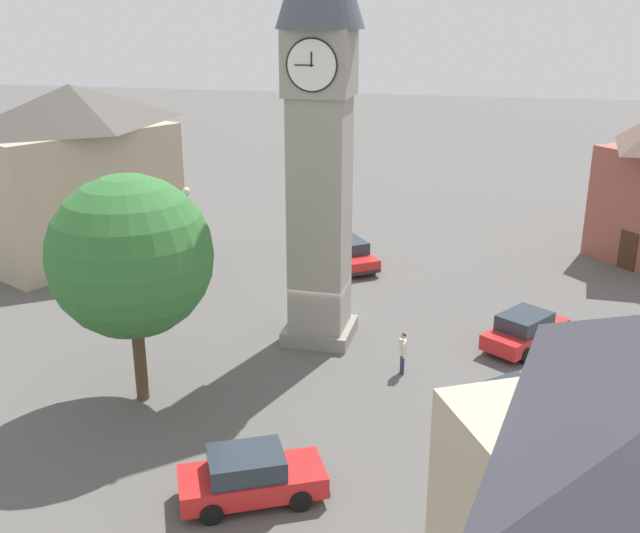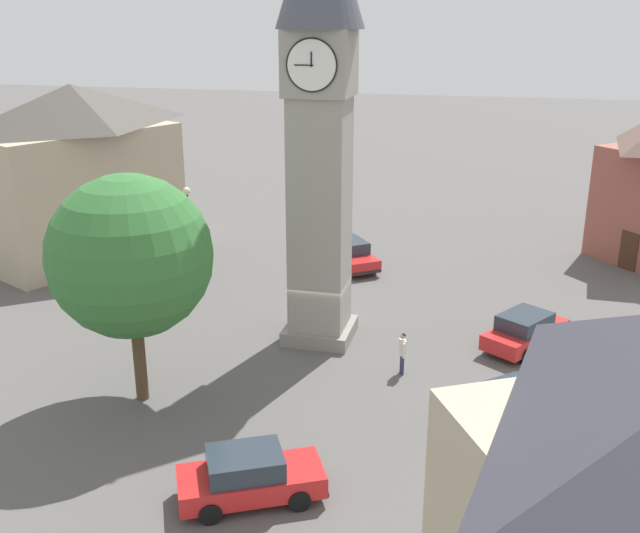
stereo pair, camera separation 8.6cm
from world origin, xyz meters
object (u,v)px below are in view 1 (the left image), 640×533
object	(u,v)px
car_white_side	(350,254)
pedestrian	(403,350)
clock_tower	(320,86)
tree	(131,257)
car_red_corner	(522,411)
car_blue_kerb	(525,330)
car_silver_kerb	(251,476)
lamp_post	(188,225)
building_terrace_right	(78,172)

from	to	relation	value
car_white_side	pedestrian	xyz separation A→B (m)	(-4.46, 11.72, 0.25)
clock_tower	tree	distance (m)	9.73
tree	car_red_corner	bearing A→B (deg)	-175.96
clock_tower	tree	size ratio (longest dim) A/B	2.20
clock_tower	car_white_side	xyz separation A→B (m)	(0.60, -9.23, -9.75)
car_white_side	car_blue_kerb	bearing A→B (deg)	137.90
car_red_corner	tree	distance (m)	13.98
clock_tower	car_silver_kerb	world-z (taller)	clock_tower
car_white_side	pedestrian	distance (m)	12.54
car_red_corner	car_white_side	size ratio (longest dim) A/B	0.97
car_red_corner	tree	world-z (taller)	tree
car_red_corner	car_silver_kerb	bearing A→B (deg)	36.21
car_red_corner	lamp_post	distance (m)	18.14
clock_tower	car_blue_kerb	size ratio (longest dim) A/B	4.12
building_terrace_right	lamp_post	world-z (taller)	building_terrace_right
lamp_post	car_silver_kerb	bearing A→B (deg)	118.88
car_blue_kerb	tree	distance (m)	16.11
tree	pedestrian	bearing A→B (deg)	-154.87
clock_tower	car_white_side	bearing A→B (deg)	-86.28
car_white_side	tree	bearing A→B (deg)	74.68
car_white_side	pedestrian	size ratio (longest dim) A/B	2.55
clock_tower	car_blue_kerb	world-z (taller)	clock_tower
car_white_side	lamp_post	bearing A→B (deg)	41.54
car_white_side	lamp_post	world-z (taller)	lamp_post
pedestrian	lamp_post	bearing A→B (deg)	-27.52
clock_tower	car_blue_kerb	bearing A→B (deg)	-173.00
car_blue_kerb	car_silver_kerb	bearing A→B (deg)	57.62
clock_tower	car_blue_kerb	distance (m)	12.96
car_blue_kerb	car_white_side	size ratio (longest dim) A/B	1.01
tree	lamp_post	distance (m)	10.36
car_blue_kerb	car_red_corner	bearing A→B (deg)	87.90
pedestrian	building_terrace_right	size ratio (longest dim) A/B	0.14
tree	lamp_post	bearing A→B (deg)	-76.75
building_terrace_right	pedestrian	bearing A→B (deg)	152.69
car_red_corner	building_terrace_right	distance (m)	27.51
pedestrian	building_terrace_right	distance (m)	22.18
car_silver_kerb	building_terrace_right	world-z (taller)	building_terrace_right
car_silver_kerb	pedestrian	bearing A→B (deg)	-109.88
building_terrace_right	tree	bearing A→B (deg)	126.86
building_terrace_right	car_white_side	bearing A→B (deg)	-173.51
clock_tower	car_red_corner	xyz separation A→B (m)	(-8.22, 5.69, -9.75)
car_blue_kerb	clock_tower	bearing A→B (deg)	7.00
car_red_corner	lamp_post	bearing A→B (deg)	-30.15
tree	building_terrace_right	size ratio (longest dim) A/B	0.66
building_terrace_right	clock_tower	bearing A→B (deg)	154.16
car_silver_kerb	lamp_post	distance (m)	16.79
car_silver_kerb	tree	world-z (taller)	tree
car_silver_kerb	car_white_side	world-z (taller)	same
car_blue_kerb	car_white_side	xyz separation A→B (m)	(9.06, -8.19, 0.00)
car_blue_kerb	car_red_corner	size ratio (longest dim) A/B	1.05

